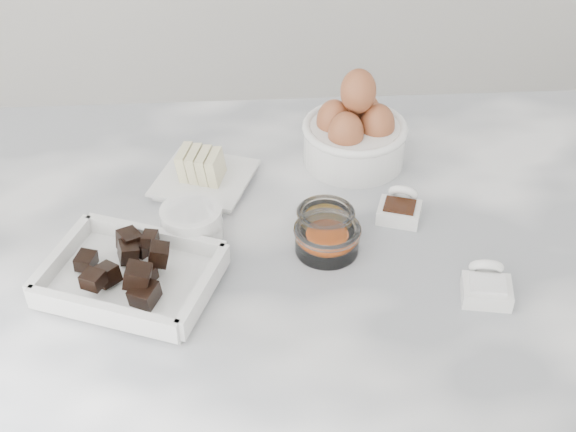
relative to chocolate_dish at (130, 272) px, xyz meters
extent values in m
cube|color=white|center=(0.17, 0.05, -0.04)|extent=(1.20, 0.80, 0.04)
cube|color=white|center=(0.00, 0.00, -0.02)|extent=(0.23, 0.20, 0.01)
cube|color=white|center=(0.08, 0.21, -0.02)|extent=(0.14, 0.14, 0.01)
cube|color=white|center=(0.08, 0.21, -0.01)|extent=(0.16, 0.16, 0.00)
cylinder|color=white|center=(0.07, 0.09, 0.00)|extent=(0.08, 0.08, 0.05)
cylinder|color=white|center=(0.07, 0.09, 0.02)|extent=(0.06, 0.06, 0.01)
cylinder|color=white|center=(0.30, 0.26, 0.01)|extent=(0.15, 0.15, 0.06)
torus|color=white|center=(0.30, 0.26, 0.03)|extent=(0.16, 0.16, 0.01)
ellipsoid|color=brown|center=(0.33, 0.26, 0.04)|extent=(0.05, 0.05, 0.07)
ellipsoid|color=brown|center=(0.27, 0.25, 0.04)|extent=(0.05, 0.05, 0.07)
ellipsoid|color=brown|center=(0.31, 0.29, 0.04)|extent=(0.05, 0.05, 0.07)
ellipsoid|color=brown|center=(0.30, 0.23, 0.04)|extent=(0.05, 0.05, 0.07)
ellipsoid|color=brown|center=(0.31, 0.26, 0.09)|extent=(0.05, 0.05, 0.07)
cylinder|color=white|center=(0.25, 0.09, -0.01)|extent=(0.07, 0.07, 0.03)
torus|color=white|center=(0.25, 0.09, 0.01)|extent=(0.08, 0.08, 0.01)
cylinder|color=orange|center=(0.25, 0.09, -0.01)|extent=(0.06, 0.06, 0.01)
cylinder|color=white|center=(0.24, 0.05, -0.01)|extent=(0.08, 0.08, 0.03)
torus|color=white|center=(0.24, 0.05, 0.01)|extent=(0.09, 0.09, 0.01)
ellipsoid|color=#FF5D07|center=(0.24, 0.05, 0.00)|extent=(0.05, 0.05, 0.02)
cube|color=white|center=(0.35, 0.11, -0.01)|extent=(0.07, 0.06, 0.02)
cube|color=black|center=(0.35, 0.11, 0.00)|extent=(0.05, 0.04, 0.00)
torus|color=white|center=(0.36, 0.14, 0.00)|extent=(0.05, 0.04, 0.04)
cube|color=white|center=(0.42, -0.05, -0.01)|extent=(0.07, 0.06, 0.02)
cube|color=white|center=(0.42, -0.05, 0.00)|extent=(0.05, 0.04, 0.00)
torus|color=white|center=(0.43, -0.02, 0.00)|extent=(0.05, 0.04, 0.04)
camera|label=1|loc=(0.15, -0.73, 0.64)|focal=50.00mm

